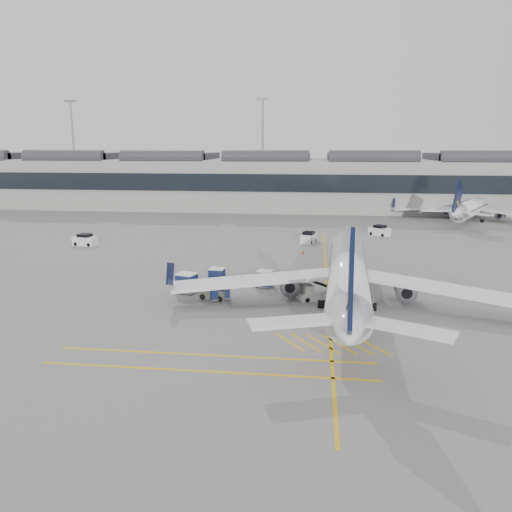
# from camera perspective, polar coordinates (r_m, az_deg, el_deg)

# --- Properties ---
(ground) EXTENTS (220.00, 220.00, 0.00)m
(ground) POSITION_cam_1_polar(r_m,az_deg,el_deg) (44.59, -4.72, -5.96)
(ground) COLOR gray
(ground) RESTS_ON ground
(terminal) EXTENTS (200.00, 20.45, 12.40)m
(terminal) POSITION_cam_1_polar(r_m,az_deg,el_deg) (113.93, 2.52, 8.54)
(terminal) COLOR #9E9E99
(terminal) RESTS_ON ground
(light_masts) EXTENTS (113.00, 0.60, 25.45)m
(light_masts) POSITION_cam_1_polar(r_m,az_deg,el_deg) (127.81, 2.29, 12.72)
(light_masts) COLOR slate
(light_masts) RESTS_ON ground
(apron_markings) EXTENTS (0.25, 60.00, 0.01)m
(apron_markings) POSITION_cam_1_polar(r_m,az_deg,el_deg) (53.31, 8.07, -2.93)
(apron_markings) COLOR gold
(apron_markings) RESTS_ON ground
(airliner_main) EXTENTS (32.26, 35.32, 9.38)m
(airliner_main) POSITION_cam_1_polar(r_m,az_deg,el_deg) (45.68, 10.46, -2.07)
(airliner_main) COLOR white
(airliner_main) RESTS_ON ground
(airliner_far) EXTENTS (26.76, 29.52, 8.63)m
(airliner_far) POSITION_cam_1_polar(r_m,az_deg,el_deg) (104.05, 23.58, 5.13)
(airliner_far) COLOR white
(airliner_far) RESTS_ON ground
(belt_loader) EXTENTS (4.63, 3.04, 1.85)m
(belt_loader) POSITION_cam_1_polar(r_m,az_deg,el_deg) (47.22, 6.98, -4.26)
(belt_loader) COLOR silver
(belt_loader) RESTS_ON ground
(baggage_cart_a) EXTENTS (1.98, 1.80, 1.72)m
(baggage_cart_a) POSITION_cam_1_polar(r_m,az_deg,el_deg) (50.58, 1.01, -2.58)
(baggage_cart_a) COLOR gray
(baggage_cart_a) RESTS_ON ground
(baggage_cart_b) EXTENTS (2.36, 2.21, 1.97)m
(baggage_cart_b) POSITION_cam_1_polar(r_m,az_deg,el_deg) (46.70, -4.31, -3.73)
(baggage_cart_b) COLOR gray
(baggage_cart_b) RESTS_ON ground
(baggage_cart_c) EXTENTS (1.75, 1.48, 1.74)m
(baggage_cart_c) POSITION_cam_1_polar(r_m,az_deg,el_deg) (51.73, -4.50, -2.26)
(baggage_cart_c) COLOR gray
(baggage_cart_c) RESTS_ON ground
(baggage_cart_d) EXTENTS (2.25, 2.03, 1.98)m
(baggage_cart_d) POSITION_cam_1_polar(r_m,az_deg,el_deg) (49.08, -7.91, -3.01)
(baggage_cart_d) COLOR gray
(baggage_cart_d) RESTS_ON ground
(ramp_agent_a) EXTENTS (0.68, 0.66, 1.58)m
(ramp_agent_a) POSITION_cam_1_polar(r_m,az_deg,el_deg) (50.94, 3.04, -2.64)
(ramp_agent_a) COLOR #F9430D
(ramp_agent_a) RESTS_ON ground
(ramp_agent_b) EXTENTS (1.08, 1.02, 1.77)m
(ramp_agent_b) POSITION_cam_1_polar(r_m,az_deg,el_deg) (48.14, 4.31, -3.45)
(ramp_agent_b) COLOR #FF4A0D
(ramp_agent_b) RESTS_ON ground
(pushback_tug) EXTENTS (2.83, 2.14, 1.41)m
(pushback_tug) POSITION_cam_1_polar(r_m,az_deg,el_deg) (47.06, -4.73, -4.16)
(pushback_tug) COLOR #4E5245
(pushback_tug) RESTS_ON ground
(safety_cone_nose) EXTENTS (0.36, 0.36, 0.50)m
(safety_cone_nose) POSITION_cam_1_polar(r_m,az_deg,el_deg) (66.45, 5.40, 0.45)
(safety_cone_nose) COLOR #F24C0A
(safety_cone_nose) RESTS_ON ground
(safety_cone_engine) EXTENTS (0.35, 0.35, 0.48)m
(safety_cone_engine) POSITION_cam_1_polar(r_m,az_deg,el_deg) (49.82, 12.36, -3.92)
(safety_cone_engine) COLOR #F24C0A
(safety_cone_engine) RESTS_ON ground
(service_van_left) EXTENTS (3.52, 2.19, 1.68)m
(service_van_left) POSITION_cam_1_polar(r_m,az_deg,el_deg) (75.83, -18.95, 1.72)
(service_van_left) COLOR silver
(service_van_left) RESTS_ON ground
(service_van_mid) EXTENTS (2.50, 3.55, 1.65)m
(service_van_mid) POSITION_cam_1_polar(r_m,az_deg,el_deg) (74.17, 6.04, 2.10)
(service_van_mid) COLOR silver
(service_van_mid) RESTS_ON ground
(service_van_right) EXTENTS (3.54, 3.32, 1.67)m
(service_van_right) POSITION_cam_1_polar(r_m,az_deg,el_deg) (82.04, 13.94, 2.81)
(service_van_right) COLOR silver
(service_van_right) RESTS_ON ground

